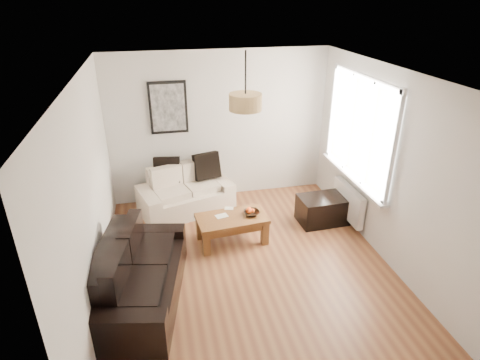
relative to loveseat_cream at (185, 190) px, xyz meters
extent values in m
plane|color=brown|center=(0.69, -1.78, -0.38)|extent=(4.50, 4.50, 0.00)
cube|color=white|center=(2.51, -0.98, 0.00)|extent=(0.10, 0.90, 0.52)
cylinder|color=tan|center=(0.69, -1.48, 1.85)|extent=(0.40, 0.40, 0.20)
cube|color=black|center=(2.14, -0.86, -0.15)|extent=(0.80, 0.53, 0.45)
cube|color=black|center=(-0.27, 0.18, 0.33)|extent=(0.45, 0.20, 0.43)
cube|color=black|center=(0.40, 0.18, 0.34)|extent=(0.47, 0.26, 0.45)
imported|color=black|center=(0.89, -1.09, 0.07)|extent=(0.24, 0.24, 0.06)
sphere|color=#FF5215|center=(0.86, -1.04, 0.08)|extent=(0.11, 0.11, 0.09)
sphere|color=#FF5215|center=(0.91, -1.05, 0.08)|extent=(0.07, 0.07, 0.06)
sphere|color=#FF5715|center=(0.87, -1.00, 0.08)|extent=(0.09, 0.09, 0.08)
cube|color=beige|center=(0.44, -1.04, 0.04)|extent=(0.20, 0.16, 0.01)
camera|label=1|loc=(-0.39, -6.09, 3.07)|focal=29.91mm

